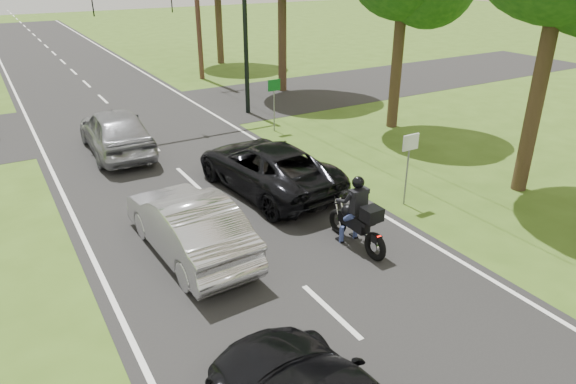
% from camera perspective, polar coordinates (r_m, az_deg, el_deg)
% --- Properties ---
extents(ground, '(140.00, 140.00, 0.00)m').
position_cam_1_polar(ground, '(10.68, 4.78, -13.09)').
color(ground, '#395518').
rests_on(ground, ground).
extents(road, '(8.00, 100.00, 0.01)m').
position_cam_1_polar(road, '(18.70, -13.20, 3.53)').
color(road, black).
rests_on(road, ground).
extents(cross_road, '(60.00, 7.00, 0.01)m').
position_cam_1_polar(cross_road, '(24.23, -17.80, 7.80)').
color(cross_road, black).
rests_on(cross_road, ground).
extents(motorcycle_rider, '(0.61, 2.17, 1.87)m').
position_cam_1_polar(motorcycle_rider, '(12.54, 7.83, -3.09)').
color(motorcycle_rider, black).
rests_on(motorcycle_rider, ground).
extents(dark_suv, '(2.96, 5.54, 1.48)m').
position_cam_1_polar(dark_suv, '(15.58, -2.36, 2.85)').
color(dark_suv, black).
rests_on(dark_suv, road).
extents(silver_sedan, '(1.83, 4.68, 1.52)m').
position_cam_1_polar(silver_sedan, '(12.36, -10.98, -3.58)').
color(silver_sedan, '#B4B3B9').
rests_on(silver_sedan, road).
extents(silver_suv, '(2.13, 5.01, 1.69)m').
position_cam_1_polar(silver_suv, '(19.61, -18.60, 6.50)').
color(silver_suv, gray).
rests_on(silver_suv, road).
extents(traffic_signal, '(6.38, 0.44, 6.00)m').
position_cam_1_polar(traffic_signal, '(22.54, -9.26, 18.21)').
color(traffic_signal, black).
rests_on(traffic_signal, ground).
extents(sign_white, '(0.55, 0.07, 2.12)m').
position_cam_1_polar(sign_white, '(14.65, 13.34, 4.30)').
color(sign_white, slate).
rests_on(sign_white, ground).
extents(sign_green, '(0.55, 0.07, 2.12)m').
position_cam_1_polar(sign_green, '(20.95, -1.56, 10.98)').
color(sign_green, slate).
rests_on(sign_green, ground).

